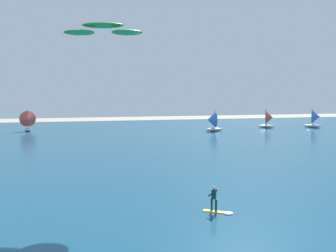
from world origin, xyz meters
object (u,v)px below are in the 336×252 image
object	(u,v)px
sailboat_far_right	(315,118)
sailboat_mid_right	(269,119)
sailboat_center_horizon	(28,121)
kite	(103,29)
sailboat_heeled_over	(212,121)
kitesurfer	(217,203)

from	to	relation	value
sailboat_far_right	sailboat_mid_right	distance (m)	9.70
sailboat_mid_right	sailboat_center_horizon	bearing A→B (deg)	175.00
sailboat_far_right	kite	bearing A→B (deg)	-138.81
sailboat_heeled_over	sailboat_center_horizon	xyz separation A→B (m)	(-33.50, 7.85, 0.10)
kite	sailboat_heeled_over	xyz separation A→B (m)	(22.58, 37.90, -10.68)
sailboat_far_right	sailboat_mid_right	bearing A→B (deg)	169.93
sailboat_heeled_over	sailboat_center_horizon	distance (m)	34.40
kitesurfer	sailboat_far_right	bearing A→B (deg)	51.26
sailboat_far_right	sailboat_mid_right	size ratio (longest dim) A/B	1.05
sailboat_heeled_over	kitesurfer	bearing A→B (deg)	-109.07
sailboat_center_horizon	sailboat_mid_right	size ratio (longest dim) A/B	1.06
sailboat_center_horizon	kitesurfer	bearing A→B (deg)	-72.50
sailboat_far_right	sailboat_center_horizon	size ratio (longest dim) A/B	0.99
kite	sailboat_mid_right	bearing A→B (deg)	49.08
kitesurfer	sailboat_mid_right	size ratio (longest dim) A/B	0.48
kitesurfer	kite	xyz separation A→B (m)	(-6.35, 9.03, 11.90)
sailboat_center_horizon	sailboat_heeled_over	bearing A→B (deg)	-13.20
sailboat_far_right	sailboat_center_horizon	distance (m)	56.86
kitesurfer	sailboat_far_right	distance (m)	62.80
kite	sailboat_center_horizon	xyz separation A→B (m)	(-10.92, 45.75, -10.58)
sailboat_heeled_over	sailboat_center_horizon	world-z (taller)	sailboat_center_horizon
kite	sailboat_center_horizon	size ratio (longest dim) A/B	1.56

